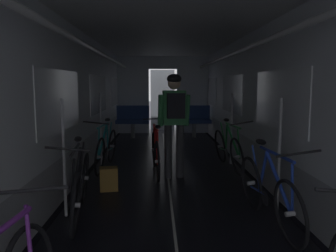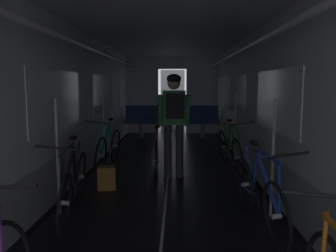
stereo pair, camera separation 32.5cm
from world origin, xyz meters
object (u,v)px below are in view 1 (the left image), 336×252
Objects in this scene: bench_seat_far_right at (194,118)px; backpack_on_floor at (109,179)px; bicycle_teal at (106,148)px; bicycle_green at (228,148)px; person_cyclist_aisle at (174,114)px; bench_seat_far_left at (133,119)px; bicycle_blue at (268,192)px; bicycle_black at (80,186)px; bicycle_red_in_aisle at (156,152)px.

bench_seat_far_right reaches higher than backpack_on_floor.
bench_seat_far_right is 0.58× the size of bicycle_teal.
bicycle_green is 1.39m from person_cyclist_aisle.
bench_seat_far_right is (1.80, 0.00, 0.00)m from bench_seat_far_left.
bicycle_green is 1.00× the size of bicycle_blue.
bicycle_blue is 1.00× the size of bicycle_black.
bicycle_black reaches higher than backpack_on_floor.
bicycle_teal is (-2.26, 0.05, 0.00)m from bicycle_green.
bicycle_blue is 2.14m from bicycle_black.
bicycle_green is (2.04, -3.75, -0.19)m from bench_seat_far_left.
bicycle_green is 2.26m from bicycle_teal.
bicycle_blue is at bearing -88.69° from bench_seat_far_right.
bicycle_red_in_aisle is (-1.34, -0.34, 0.00)m from bicycle_green.
bicycle_black is 2.11m from bicycle_red_in_aisle.
bicycle_green is 2.56m from bicycle_blue.
bicycle_red_in_aisle is (-0.31, 0.27, -0.69)m from person_cyclist_aisle.
bench_seat_far_left is 6.02m from bicycle_black.
bicycle_green is 3.17m from bicycle_black.
person_cyclist_aisle reaches higher than bench_seat_far_left.
backpack_on_floor is at bearing -148.56° from bicycle_green.
bicycle_red_in_aisle is at bearing -105.15° from bench_seat_far_right.
bicycle_black is at bearing -108.23° from bench_seat_far_right.
bench_seat_far_right is at bearing 71.77° from bicycle_black.
bicycle_teal is at bearing 178.67° from bicycle_green.
person_cyclist_aisle is 0.80m from bicycle_red_in_aisle.
bench_seat_far_left is 5.00m from backpack_on_floor.
bicycle_black is at bearing 171.99° from bicycle_blue.
person_cyclist_aisle reaches higher than bench_seat_far_right.
bicycle_black reaches higher than bicycle_teal.
bicycle_green reaches higher than bench_seat_far_left.
bicycle_teal reaches higher than bicycle_red_in_aisle.
bench_seat_far_right is 0.58× the size of bicycle_green.
person_cyclist_aisle is (-0.80, -4.36, 0.50)m from bench_seat_far_right.
person_cyclist_aisle is at bearing 115.74° from bicycle_blue.
bicycle_teal reaches higher than backpack_on_floor.
bench_seat_far_left is 1.00× the size of bench_seat_far_right.
bicycle_blue is 2.36m from backpack_on_floor.
bicycle_green is at bearing 45.61° from bicycle_black.
bicycle_green is 2.39m from backpack_on_floor.
bicycle_black is 1.06m from backpack_on_floor.
backpack_on_floor is at bearing -147.67° from person_cyclist_aisle.
bench_seat_far_left is 4.27m from bicycle_green.
bicycle_green is at bearing 87.93° from bicycle_blue.
bicycle_red_in_aisle is at bearing -23.38° from bicycle_teal.
bench_seat_far_left reaches higher than bicycle_blue.
bench_seat_far_right is 0.58× the size of bicycle_red_in_aisle.
bicycle_black is at bearing -114.43° from bicycle_red_in_aisle.
person_cyclist_aisle reaches higher than bicycle_teal.
bicycle_blue reaches higher than backpack_on_floor.
bicycle_green is 1.00× the size of bicycle_black.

